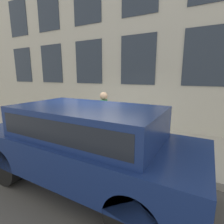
% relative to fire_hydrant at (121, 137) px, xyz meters
% --- Properties ---
extents(ground_plane, '(80.00, 80.00, 0.00)m').
position_rel_fire_hydrant_xyz_m(ground_plane, '(-0.49, 0.58, -0.58)').
color(ground_plane, '#514F4C').
extents(sidewalk, '(3.14, 60.00, 0.17)m').
position_rel_fire_hydrant_xyz_m(sidewalk, '(1.08, 0.58, -0.49)').
color(sidewalk, '#B2ADA3').
rests_on(sidewalk, ground_plane).
extents(building_facade, '(0.33, 40.00, 8.25)m').
position_rel_fire_hydrant_xyz_m(building_facade, '(2.80, 0.58, 3.55)').
color(building_facade, beige).
rests_on(building_facade, ground_plane).
extents(fire_hydrant, '(0.28, 0.41, 0.80)m').
position_rel_fire_hydrant_xyz_m(fire_hydrant, '(0.00, 0.00, 0.00)').
color(fire_hydrant, '#2D7260').
rests_on(fire_hydrant, sidewalk).
extents(person, '(0.39, 0.26, 1.61)m').
position_rel_fire_hydrant_xyz_m(person, '(0.50, 0.90, 0.56)').
color(person, '#726651').
rests_on(person, sidewalk).
extents(parked_truck_navy_near, '(1.87, 4.71, 1.71)m').
position_rel_fire_hydrant_xyz_m(parked_truck_navy_near, '(-1.61, 0.06, 0.43)').
color(parked_truck_navy_near, black).
rests_on(parked_truck_navy_near, ground_plane).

